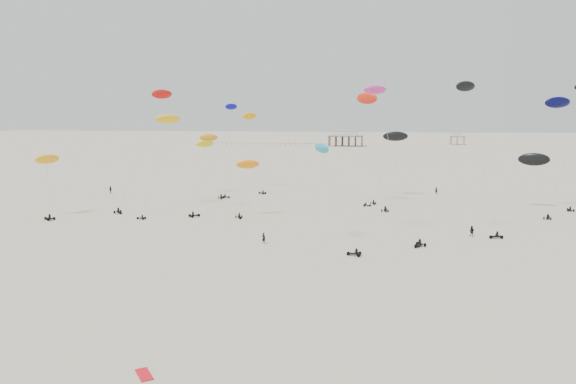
% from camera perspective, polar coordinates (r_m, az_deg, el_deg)
% --- Properties ---
extents(ground_plane, '(900.00, 900.00, 0.00)m').
position_cam_1_polar(ground_plane, '(198.60, 5.61, 2.32)').
color(ground_plane, '#C2B79A').
extents(pavilion_main, '(21.00, 13.00, 9.80)m').
position_cam_1_polar(pavilion_main, '(348.34, 5.87, 5.35)').
color(pavilion_main, brown).
rests_on(pavilion_main, ground).
extents(pavilion_small, '(9.00, 7.00, 8.00)m').
position_cam_1_polar(pavilion_small, '(380.13, 16.83, 5.15)').
color(pavilion_small, brown).
rests_on(pavilion_small, ground).
extents(pier_fence, '(80.20, 0.20, 1.50)m').
position_cam_1_polar(pier_fence, '(356.02, -2.54, 4.88)').
color(pier_fence, black).
rests_on(pier_fence, ground).
extents(rig_0, '(9.52, 11.06, 14.41)m').
position_cam_1_polar(rig_0, '(134.43, -8.05, 3.56)').
color(rig_0, black).
rests_on(rig_0, ground).
extents(rig_1, '(8.07, 3.81, 24.73)m').
position_cam_1_polar(rig_1, '(113.32, 26.73, 4.88)').
color(rig_1, black).
rests_on(rig_1, ground).
extents(rig_3, '(10.18, 11.67, 24.29)m').
position_cam_1_polar(rig_3, '(86.45, 10.52, 4.30)').
color(rig_3, black).
rests_on(rig_3, ground).
extents(rig_4, '(4.77, 5.50, 10.92)m').
position_cam_1_polar(rig_4, '(104.31, -4.31, 1.61)').
color(rig_4, black).
rests_on(rig_4, ground).
extents(rig_5, '(3.79, 12.82, 16.65)m').
position_cam_1_polar(rig_5, '(110.81, -8.65, 2.48)').
color(rig_5, black).
rests_on(rig_5, ground).
extents(rig_6, '(8.13, 15.01, 18.12)m').
position_cam_1_polar(rig_6, '(130.95, 10.66, 5.00)').
color(rig_6, black).
rests_on(rig_6, ground).
extents(rig_7, '(3.17, 5.03, 21.61)m').
position_cam_1_polar(rig_7, '(130.13, -5.99, 5.50)').
color(rig_7, black).
rests_on(rig_7, ground).
extents(rig_8, '(10.44, 5.73, 12.08)m').
position_cam_1_polar(rig_8, '(124.30, 24.01, 2.60)').
color(rig_8, black).
rests_on(rig_8, ground).
extents(rig_9, '(8.30, 10.44, 15.84)m').
position_cam_1_polar(rig_9, '(80.24, 4.54, 1.02)').
color(rig_9, black).
rests_on(rig_9, ground).
extents(rig_10, '(8.78, 13.53, 20.86)m').
position_cam_1_polar(rig_10, '(143.08, -3.71, 6.20)').
color(rig_10, black).
rests_on(rig_10, ground).
extents(rig_11, '(3.11, 13.47, 24.67)m').
position_cam_1_polar(rig_11, '(123.57, 7.95, 5.44)').
color(rig_11, black).
rests_on(rig_11, ground).
extents(rig_12, '(8.27, 6.05, 24.27)m').
position_cam_1_polar(rig_12, '(92.21, 18.60, 5.07)').
color(rig_12, black).
rests_on(rig_12, ground).
extents(rig_13, '(5.76, 7.69, 11.88)m').
position_cam_1_polar(rig_13, '(112.91, -23.23, 1.66)').
color(rig_13, black).
rests_on(rig_13, ground).
extents(rig_14, '(8.10, 15.25, 25.22)m').
position_cam_1_polar(rig_14, '(117.90, -13.82, 6.59)').
color(rig_14, black).
rests_on(rig_14, ground).
extents(rig_15, '(8.94, 17.12, 24.61)m').
position_cam_1_polar(rig_15, '(121.03, 26.29, 6.54)').
color(rig_15, black).
rests_on(rig_15, ground).
extents(rig_16, '(8.08, 12.58, 24.07)m').
position_cam_1_polar(rig_16, '(118.26, 8.30, 7.72)').
color(rig_16, black).
rests_on(rig_16, ground).
extents(rig_17, '(5.43, 17.70, 22.24)m').
position_cam_1_polar(rig_17, '(116.40, -12.39, 6.23)').
color(rig_17, black).
rests_on(rig_17, ground).
extents(spectator_0, '(0.83, 0.72, 1.92)m').
position_cam_1_polar(spectator_0, '(83.53, -2.49, -5.24)').
color(spectator_0, black).
rests_on(spectator_0, ground).
extents(spectator_1, '(1.11, 1.02, 1.98)m').
position_cam_1_polar(spectator_1, '(92.68, 18.15, -4.32)').
color(spectator_1, black).
rests_on(spectator_1, ground).
extents(spectator_2, '(1.46, 1.27, 2.18)m').
position_cam_1_polar(spectator_2, '(143.09, -17.58, -0.14)').
color(spectator_2, black).
rests_on(spectator_2, ground).
extents(spectator_3, '(0.75, 0.53, 2.01)m').
position_cam_1_polar(spectator_3, '(139.84, 14.81, -0.21)').
color(spectator_3, black).
rests_on(spectator_3, ground).
extents(grounded_kite_a, '(2.05, 2.29, 0.08)m').
position_cam_1_polar(grounded_kite_a, '(44.39, -14.41, -17.56)').
color(grounded_kite_a, red).
rests_on(grounded_kite_a, ground).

